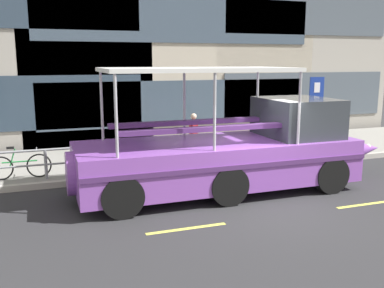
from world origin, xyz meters
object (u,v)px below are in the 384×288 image
at_px(pedestrian_near_bow, 253,128).
at_px(pedestrian_mid_left, 194,131).
at_px(leaned_bicycle, 20,166).
at_px(parking_sign, 316,102).
at_px(duck_tour_boat, 236,152).

relative_size(pedestrian_near_bow, pedestrian_mid_left, 0.97).
bearing_deg(pedestrian_near_bow, leaned_bicycle, -172.24).
height_order(pedestrian_near_bow, pedestrian_mid_left, pedestrian_mid_left).
height_order(parking_sign, pedestrian_mid_left, parking_sign).
bearing_deg(leaned_bicycle, duck_tour_boat, -23.52).
bearing_deg(parking_sign, pedestrian_mid_left, 170.92).
height_order(leaned_bicycle, pedestrian_near_bow, pedestrian_near_bow).
relative_size(parking_sign, pedestrian_mid_left, 1.79).
xyz_separation_m(parking_sign, duck_tour_boat, (-4.54, -2.81, -0.98)).
relative_size(parking_sign, pedestrian_near_bow, 1.85).
bearing_deg(pedestrian_mid_left, leaned_bicycle, -169.44).
relative_size(parking_sign, leaned_bicycle, 1.59).
relative_size(parking_sign, duck_tour_boat, 0.29).
bearing_deg(pedestrian_mid_left, duck_tour_boat, -90.55).
relative_size(duck_tour_boat, pedestrian_near_bow, 6.30).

